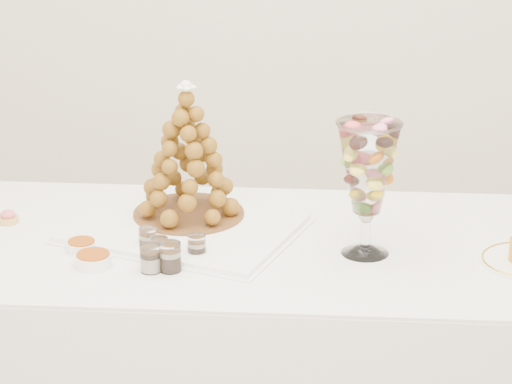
# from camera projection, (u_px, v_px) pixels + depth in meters

# --- Properties ---
(buffet_table) EXTENTS (2.14, 0.91, 0.80)m
(buffet_table) POSITION_uv_depth(u_px,v_px,m) (302.00, 373.00, 3.47)
(buffet_table) COLOR white
(buffet_table) RESTS_ON ground
(lace_tray) EXTENTS (0.70, 0.61, 0.02)m
(lace_tray) POSITION_uv_depth(u_px,v_px,m) (183.00, 229.00, 3.40)
(lace_tray) COLOR white
(lace_tray) RESTS_ON buffet_table
(macaron_vase) EXTENTS (0.17, 0.17, 0.37)m
(macaron_vase) POSITION_uv_depth(u_px,v_px,m) (368.00, 170.00, 3.18)
(macaron_vase) COLOR white
(macaron_vase) RESTS_ON buffet_table
(pink_tart) EXTENTS (0.06, 0.06, 0.04)m
(pink_tart) POSITION_uv_depth(u_px,v_px,m) (8.00, 217.00, 3.46)
(pink_tart) COLOR tan
(pink_tart) RESTS_ON buffet_table
(verrine_a) EXTENTS (0.06, 0.06, 0.06)m
(verrine_a) POSITION_uv_depth(u_px,v_px,m) (148.00, 239.00, 3.28)
(verrine_a) COLOR white
(verrine_a) RESTS_ON buffet_table
(verrine_b) EXTENTS (0.06, 0.06, 0.07)m
(verrine_b) POSITION_uv_depth(u_px,v_px,m) (159.00, 250.00, 3.20)
(verrine_b) COLOR white
(verrine_b) RESTS_ON buffet_table
(verrine_c) EXTENTS (0.06, 0.06, 0.07)m
(verrine_c) POSITION_uv_depth(u_px,v_px,m) (197.00, 247.00, 3.23)
(verrine_c) COLOR white
(verrine_c) RESTS_ON buffet_table
(verrine_d) EXTENTS (0.06, 0.06, 0.08)m
(verrine_d) POSITION_uv_depth(u_px,v_px,m) (151.00, 258.00, 3.15)
(verrine_d) COLOR white
(verrine_d) RESTS_ON buffet_table
(verrine_e) EXTENTS (0.07, 0.07, 0.08)m
(verrine_e) POSITION_uv_depth(u_px,v_px,m) (170.00, 257.00, 3.15)
(verrine_e) COLOR white
(verrine_e) RESTS_ON buffet_table
(ramekin_back) EXTENTS (0.08, 0.08, 0.03)m
(ramekin_back) POSITION_uv_depth(u_px,v_px,m) (82.00, 246.00, 3.28)
(ramekin_back) COLOR white
(ramekin_back) RESTS_ON buffet_table
(ramekin_front) EXTENTS (0.10, 0.10, 0.03)m
(ramekin_front) POSITION_uv_depth(u_px,v_px,m) (93.00, 260.00, 3.19)
(ramekin_front) COLOR white
(ramekin_front) RESTS_ON buffet_table
(croquembouche) EXTENTS (0.34, 0.34, 0.40)m
(croquembouche) POSITION_uv_depth(u_px,v_px,m) (187.00, 151.00, 3.40)
(croquembouche) COLOR brown
(croquembouche) RESTS_ON lace_tray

